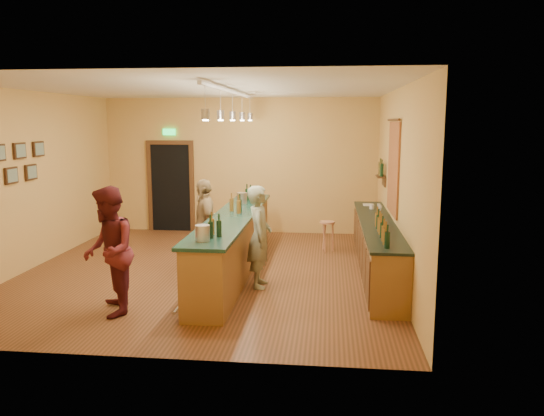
# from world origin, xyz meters

# --- Properties ---
(floor) EXTENTS (7.00, 7.00, 0.00)m
(floor) POSITION_xyz_m (0.00, 0.00, 0.00)
(floor) COLOR #4E2E16
(floor) RESTS_ON ground
(ceiling) EXTENTS (6.50, 7.00, 0.02)m
(ceiling) POSITION_xyz_m (0.00, 0.00, 3.20)
(ceiling) COLOR silver
(ceiling) RESTS_ON wall_back
(wall_back) EXTENTS (6.50, 0.02, 3.20)m
(wall_back) POSITION_xyz_m (0.00, 3.50, 1.60)
(wall_back) COLOR tan
(wall_back) RESTS_ON floor
(wall_front) EXTENTS (6.50, 0.02, 3.20)m
(wall_front) POSITION_xyz_m (0.00, -3.50, 1.60)
(wall_front) COLOR tan
(wall_front) RESTS_ON floor
(wall_left) EXTENTS (0.02, 7.00, 3.20)m
(wall_left) POSITION_xyz_m (-3.25, 0.00, 1.60)
(wall_left) COLOR tan
(wall_left) RESTS_ON floor
(wall_right) EXTENTS (0.02, 7.00, 3.20)m
(wall_right) POSITION_xyz_m (3.25, 0.00, 1.60)
(wall_right) COLOR tan
(wall_right) RESTS_ON floor
(doorway) EXTENTS (1.15, 0.09, 2.48)m
(doorway) POSITION_xyz_m (-1.70, 3.47, 1.13)
(doorway) COLOR black
(doorway) RESTS_ON wall_back
(tapestry) EXTENTS (0.03, 1.40, 1.60)m
(tapestry) POSITION_xyz_m (3.23, 0.40, 1.85)
(tapestry) COLOR maroon
(tapestry) RESTS_ON wall_right
(bottle_shelf) EXTENTS (0.17, 0.55, 0.54)m
(bottle_shelf) POSITION_xyz_m (3.17, 1.90, 1.67)
(bottle_shelf) COLOR #462615
(bottle_shelf) RESTS_ON wall_right
(picture_grid) EXTENTS (0.06, 2.20, 0.70)m
(picture_grid) POSITION_xyz_m (-3.21, -0.75, 1.95)
(picture_grid) COLOR #382111
(picture_grid) RESTS_ON wall_left
(back_counter) EXTENTS (0.60, 4.55, 1.27)m
(back_counter) POSITION_xyz_m (2.97, 0.18, 0.49)
(back_counter) COLOR olive
(back_counter) RESTS_ON floor
(tasting_bar) EXTENTS (0.73, 5.10, 1.38)m
(tasting_bar) POSITION_xyz_m (0.47, -0.00, 0.61)
(tasting_bar) COLOR olive
(tasting_bar) RESTS_ON floor
(pendant_track) EXTENTS (0.11, 4.60, 0.50)m
(pendant_track) POSITION_xyz_m (0.47, -0.00, 2.98)
(pendant_track) COLOR silver
(pendant_track) RESTS_ON ceiling
(bartender) EXTENTS (0.43, 0.63, 1.65)m
(bartender) POSITION_xyz_m (1.02, -0.74, 0.82)
(bartender) COLOR gray
(bartender) RESTS_ON floor
(customer_a) EXTENTS (0.95, 1.06, 1.79)m
(customer_a) POSITION_xyz_m (-0.87, -2.20, 0.90)
(customer_a) COLOR #59191E
(customer_a) RESTS_ON floor
(customer_b) EXTENTS (0.76, 1.05, 1.65)m
(customer_b) POSITION_xyz_m (-0.08, 0.12, 0.82)
(customer_b) COLOR #997A51
(customer_b) RESTS_ON floor
(bar_stool) EXTENTS (0.31, 0.31, 0.63)m
(bar_stool) POSITION_xyz_m (2.10, 1.72, 0.48)
(bar_stool) COLOR #AC704D
(bar_stool) RESTS_ON floor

